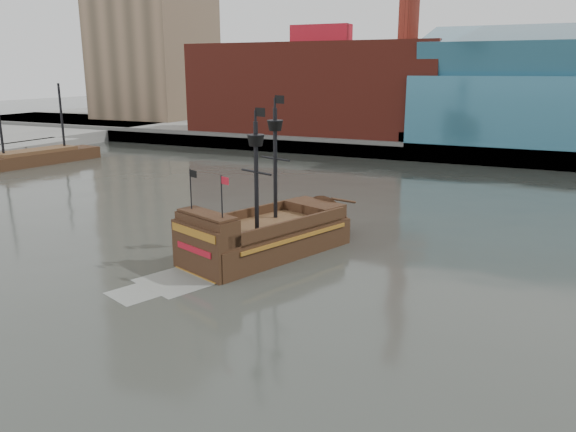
% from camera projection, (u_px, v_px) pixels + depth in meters
% --- Properties ---
extents(ground, '(400.00, 400.00, 0.00)m').
position_uv_depth(ground, '(181.00, 366.00, 25.02)').
color(ground, '#262823').
rests_on(ground, ground).
extents(promenade_far, '(220.00, 60.00, 2.00)m').
position_uv_depth(promenade_far, '(467.00, 134.00, 105.58)').
color(promenade_far, slate).
rests_on(promenade_far, ground).
extents(seawall, '(220.00, 1.00, 2.60)m').
position_uv_depth(seawall, '(439.00, 153.00, 79.59)').
color(seawall, '#4C4C49').
rests_on(seawall, ground).
extents(pirate_ship, '(10.01, 16.55, 11.91)m').
position_uv_depth(pirate_ship, '(265.00, 240.00, 39.93)').
color(pirate_ship, black).
rests_on(pirate_ship, ground).
extents(docked_vessel, '(7.02, 18.71, 12.43)m').
position_uv_depth(docked_vessel, '(37.00, 159.00, 78.18)').
color(docked_vessel, black).
rests_on(docked_vessel, ground).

